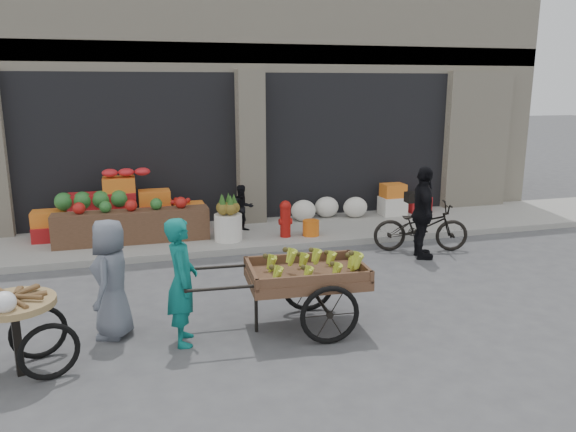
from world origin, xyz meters
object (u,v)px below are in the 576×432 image
object	(u,v)px
orange_bucket	(311,228)
banana_cart	(302,272)
pineapple_bin	(228,227)
vendor_woman	(182,282)
seated_person	(243,208)
vendor_grey	(111,279)
bicycle	(421,227)
fire_hydrant	(285,217)
tricycle_cart	(15,325)
cyclist	(423,213)

from	to	relation	value
orange_bucket	banana_cart	size ratio (longest dim) A/B	0.13
pineapple_bin	vendor_woman	size ratio (longest dim) A/B	0.34
seated_person	vendor_grey	size ratio (longest dim) A/B	0.64
seated_person	banana_cart	size ratio (longest dim) A/B	0.37
vendor_woman	bicycle	distance (m)	5.25
fire_hydrant	bicycle	world-z (taller)	bicycle
pineapple_bin	tricycle_cart	size ratio (longest dim) A/B	0.36
vendor_grey	pineapple_bin	bearing A→B (deg)	165.69
pineapple_bin	cyclist	size ratio (longest dim) A/B	0.32
seated_person	cyclist	world-z (taller)	cyclist
fire_hydrant	seated_person	distance (m)	0.96
pineapple_bin	bicycle	xyz separation A→B (m)	(3.33, -1.24, 0.08)
fire_hydrant	banana_cart	size ratio (longest dim) A/B	0.28
tricycle_cart	orange_bucket	bearing A→B (deg)	23.79
banana_cart	bicycle	distance (m)	4.05
vendor_woman	cyclist	size ratio (longest dim) A/B	0.94
tricycle_cart	seated_person	bearing A→B (deg)	36.90
tricycle_cart	vendor_grey	bearing A→B (deg)	19.73
cyclist	vendor_grey	bearing A→B (deg)	125.06
seated_person	vendor_grey	xyz separation A→B (m)	(-2.40, -4.02, 0.14)
vendor_grey	vendor_woman	bearing A→B (deg)	77.65
bicycle	cyclist	size ratio (longest dim) A/B	1.06
orange_bucket	vendor_woman	distance (m)	4.71
vendor_woman	vendor_grey	xyz separation A→B (m)	(-0.79, 0.43, -0.03)
pineapple_bin	orange_bucket	size ratio (longest dim) A/B	1.62
banana_cart	vendor_grey	bearing A→B (deg)	173.25
pineapple_bin	orange_bucket	bearing A→B (deg)	-3.58
pineapple_bin	orange_bucket	xyz separation A→B (m)	(1.60, -0.10, -0.10)
fire_hydrant	vendor_grey	distance (m)	4.59
banana_cart	tricycle_cart	distance (m)	3.22
cyclist	bicycle	bearing A→B (deg)	-10.69
fire_hydrant	vendor_grey	world-z (taller)	vendor_grey
pineapple_bin	bicycle	size ratio (longest dim) A/B	0.30
seated_person	banana_cart	xyz separation A→B (m)	(-0.15, -4.44, 0.16)
seated_person	vendor_grey	world-z (taller)	vendor_grey
banana_cart	bicycle	xyz separation A→B (m)	(3.09, 2.60, -0.29)
pineapple_bin	bicycle	world-z (taller)	bicycle
pineapple_bin	banana_cart	distance (m)	3.87
orange_bucket	vendor_grey	world-z (taller)	vendor_grey
orange_bucket	cyclist	distance (m)	2.24
orange_bucket	vendor_woman	size ratio (longest dim) A/B	0.21
seated_person	banana_cart	world-z (taller)	seated_person
banana_cart	tricycle_cart	size ratio (longest dim) A/B	1.71
banana_cart	vendor_woman	distance (m)	1.46
orange_bucket	vendor_grey	size ratio (longest dim) A/B	0.22
seated_person	tricycle_cart	bearing A→B (deg)	-135.20
banana_cart	bicycle	world-z (taller)	banana_cart
orange_bucket	tricycle_cart	size ratio (longest dim) A/B	0.22
seated_person	bicycle	bearing A→B (deg)	-42.05
fire_hydrant	bicycle	distance (m)	2.53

